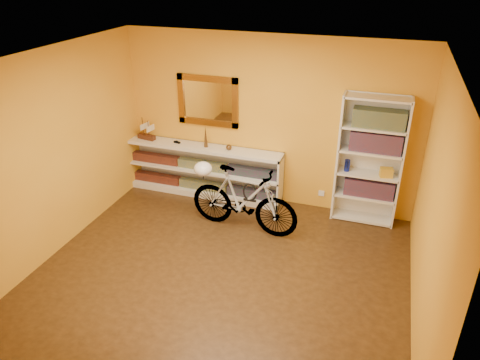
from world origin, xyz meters
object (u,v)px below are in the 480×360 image
(bicycle, at_px, (243,200))
(bookcase, at_px, (369,161))
(console_unit, at_px, (203,171))
(helmet, at_px, (203,169))

(bicycle, bearing_deg, bookcase, -57.89)
(console_unit, height_order, bookcase, bookcase)
(bookcase, xyz_separation_m, bicycle, (-1.60, -0.83, -0.47))
(console_unit, height_order, bicycle, bicycle)
(console_unit, distance_m, bookcase, 2.60)
(bicycle, bearing_deg, helmet, 90.00)
(bicycle, bearing_deg, console_unit, 54.52)
(bicycle, distance_m, helmet, 0.72)
(console_unit, bearing_deg, helmet, -66.34)
(helmet, bearing_deg, console_unit, 113.66)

